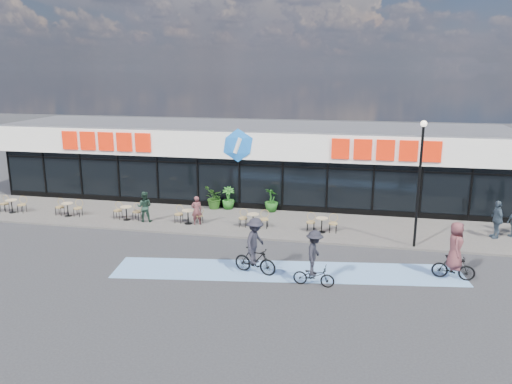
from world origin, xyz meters
The scene contains 20 objects.
ground centered at (0.00, 0.00, 0.00)m, with size 120.00×120.00×0.00m, color #28282B.
sidewalk centered at (0.00, 4.50, 0.05)m, with size 44.00×5.00×0.10m, color #58534E.
bike_lane centered at (4.00, -1.50, 0.01)m, with size 14.00×2.20×0.01m, color #6690C1.
building centered at (0.00, 9.93, 2.34)m, with size 30.60×6.57×4.75m.
lamp_post centered at (9.29, 2.30, 3.46)m, with size 0.28×0.28×5.72m.
bistro_set_0 centered at (-12.30, 3.56, 0.56)m, with size 1.54×0.62×0.90m.
bistro_set_1 centered at (-8.84, 3.56, 0.56)m, with size 1.54×0.62×0.90m.
bistro_set_2 centered at (-5.38, 3.56, 0.56)m, with size 1.54×0.62×0.90m.
bistro_set_3 centered at (-1.92, 3.56, 0.56)m, with size 1.54×0.62×0.90m.
bistro_set_4 centered at (1.54, 3.56, 0.56)m, with size 1.54×0.62×0.90m.
bistro_set_5 centered at (5.01, 3.56, 0.56)m, with size 1.54×0.62×0.90m.
potted_plant_left centered at (-1.38, 6.49, 0.76)m, with size 1.19×1.03×1.32m, color #214914.
potted_plant_mid centered at (-0.59, 6.65, 0.74)m, with size 0.72×0.72×1.29m, color #1F5819.
potted_plant_right centered at (1.93, 6.62, 0.77)m, with size 0.75×0.75×1.34m, color #1C5217.
patron_left centered at (-1.44, 3.46, 0.86)m, with size 0.55×0.36×1.52m, color brown.
patron_right centered at (-4.28, 3.39, 0.91)m, with size 0.79×0.62×1.63m, color #1C3326.
pedestrian_a centered at (13.20, 4.33, 1.01)m, with size 1.07×0.45×1.82m, color #32404E.
cyclist_a centered at (5.17, -2.67, 0.99)m, with size 1.62×1.18×2.19m.
cyclist_b centered at (10.42, -0.96, 1.01)m, with size 1.66×0.99×2.32m.
cyclist_c centered at (2.77, -1.96, 1.05)m, with size 1.88×1.34×2.31m.
Camera 1 is at (6.54, -20.17, 7.99)m, focal length 35.00 mm.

